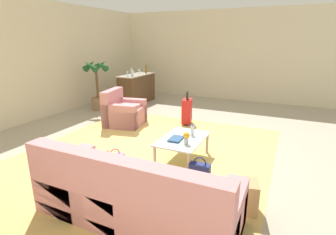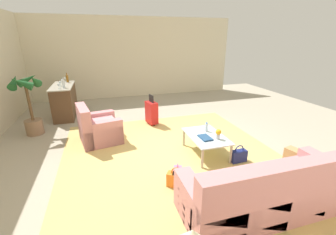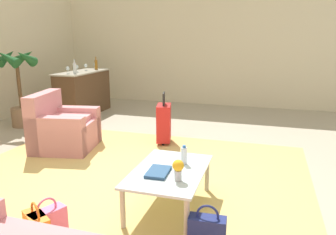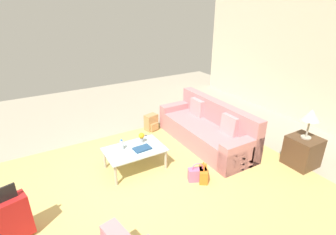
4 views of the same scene
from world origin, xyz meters
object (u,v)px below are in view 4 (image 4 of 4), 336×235
coffee_table_book (142,148)px  handbag_navy (147,145)px  backpack_tan (151,123)px  table_lamp (311,116)px  couch (208,130)px  water_bottle (122,145)px  side_table (302,151)px  flower_vase (142,137)px  suitcase_red (13,218)px  handbag_pink (197,174)px  handbag_orange (203,174)px  coffee_table (135,151)px

coffee_table_book → handbag_navy: size_ratio=0.87×
backpack_tan → table_lamp: bearing=122.8°
couch → water_bottle: size_ratio=11.89×
handbag_navy → side_table: bearing=139.4°
flower_vase → backpack_tan: 1.43m
coffee_table_book → suitcase_red: size_ratio=0.37×
handbag_pink → backpack_tan: size_ratio=0.89×
water_bottle → side_table: water_bottle is taller
coffee_table_book → flower_vase: size_ratio=1.51×
handbag_navy → suitcase_red: bearing=25.5°
water_bottle → handbag_orange: bearing=136.2°
suitcase_red → handbag_pink: (-2.78, 0.20, -0.23)m
coffee_table → table_lamp: 3.24m
suitcase_red → handbag_navy: (-2.49, -1.18, -0.23)m
handbag_navy → couch: bearing=163.7°
water_bottle → coffee_table_book: 0.38m
backpack_tan → couch: bearing=123.8°
backpack_tan → handbag_pink: bearing=84.3°
coffee_table → handbag_navy: bearing=-135.2°
suitcase_red → handbag_orange: suitcase_red is taller
backpack_tan → handbag_orange: bearing=86.9°
handbag_pink → handbag_orange: same height
handbag_orange → handbag_pink: bearing=-22.8°
table_lamp → couch: bearing=-58.0°
coffee_table → handbag_orange: 1.31m
flower_vase → table_lamp: (-2.58, 1.65, 0.49)m
side_table → handbag_pink: bearing=-16.6°
handbag_pink → side_table: bearing=163.4°
water_bottle → suitcase_red: suitcase_red is taller
coffee_table → water_bottle: size_ratio=5.29×
coffee_table → couch: bearing=-176.8°
coffee_table → handbag_navy: coffee_table is taller
coffee_table → backpack_tan: 1.64m
side_table → handbag_orange: (1.92, -0.56, -0.16)m
couch → table_lamp: table_lamp is taller
couch → coffee_table_book: (1.68, 0.18, 0.12)m
water_bottle → flower_vase: (-0.42, -0.05, 0.03)m
coffee_table_book → flower_vase: bearing=-116.3°
table_lamp → flower_vase: bearing=-32.6°
side_table → suitcase_red: suitcase_red is taller
handbag_pink → handbag_orange: 0.11m
water_bottle → suitcase_red: bearing=24.0°
coffee_table → water_bottle: bearing=-26.6°
couch → coffee_table_book: couch is taller
flower_vase → handbag_pink: size_ratio=0.57×
flower_vase → suitcase_red: bearing=21.0°
water_bottle → handbag_pink: size_ratio=0.57×
water_bottle → handbag_navy: (-0.69, -0.38, -0.38)m
couch → table_lamp: 2.02m
flower_vase → handbag_navy: flower_vase is taller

